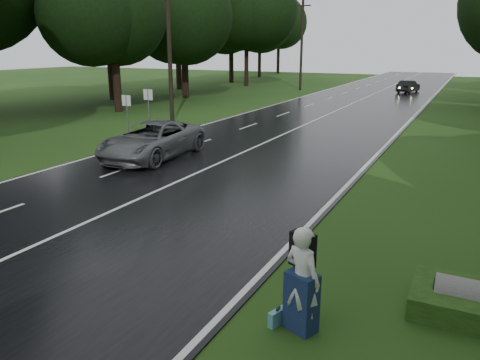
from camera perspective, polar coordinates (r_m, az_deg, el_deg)
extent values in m
cube|color=black|center=(28.43, 6.53, 6.07)|extent=(12.00, 140.00, 0.04)
cube|color=silver|center=(28.42, 6.53, 6.12)|extent=(0.12, 140.00, 0.01)
imported|color=#565A5C|center=(21.39, -10.71, 4.83)|extent=(3.02, 5.99, 1.62)
imported|color=black|center=(54.56, 19.91, 10.73)|extent=(2.08, 4.05, 1.27)
imported|color=silver|center=(8.42, 7.64, -12.00)|extent=(0.85, 0.71, 2.00)
cube|color=#17264C|center=(8.64, 7.53, -14.57)|extent=(0.66, 0.55, 1.12)
cube|color=black|center=(8.49, 7.68, -8.45)|extent=(0.51, 0.39, 0.64)
cube|color=teal|center=(8.94, 4.66, -16.38)|extent=(0.26, 0.45, 0.30)
cylinder|color=slate|center=(10.29, 26.39, -14.46)|extent=(1.38, 0.69, 0.69)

